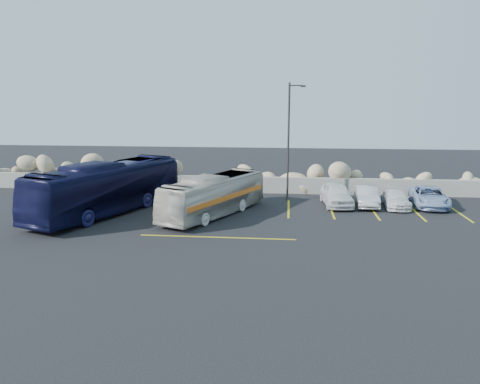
# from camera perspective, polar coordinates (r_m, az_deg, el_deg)

# --- Properties ---
(ground) EXTENTS (90.00, 90.00, 0.00)m
(ground) POSITION_cam_1_polar(r_m,az_deg,el_deg) (23.63, -0.45, -5.77)
(ground) COLOR black
(ground) RESTS_ON ground
(seawall) EXTENTS (60.00, 0.40, 1.20)m
(seawall) POSITION_cam_1_polar(r_m,az_deg,el_deg) (35.12, 1.73, 0.90)
(seawall) COLOR gray
(seawall) RESTS_ON ground
(riprap_pile) EXTENTS (54.00, 2.80, 2.60)m
(riprap_pile) POSITION_cam_1_polar(r_m,az_deg,el_deg) (36.18, 1.88, 2.34)
(riprap_pile) COLOR #9F8868
(riprap_pile) RESTS_ON ground
(parking_lines) EXTENTS (18.16, 9.36, 0.01)m
(parking_lines) POSITION_cam_1_polar(r_m,az_deg,el_deg) (28.94, 9.99, -2.73)
(parking_lines) COLOR gold
(parking_lines) RESTS_ON ground
(lamppost) EXTENTS (1.14, 0.18, 8.00)m
(lamppost) POSITION_cam_1_polar(r_m,az_deg,el_deg) (32.06, 6.02, 6.52)
(lamppost) COLOR #2E2D29
(lamppost) RESTS_ON ground
(vintage_bus) EXTENTS (5.59, 8.83, 2.45)m
(vintage_bus) POSITION_cam_1_polar(r_m,az_deg,el_deg) (28.21, -3.17, -0.40)
(vintage_bus) COLOR beige
(vintage_bus) RESTS_ON ground
(tour_coach) EXTENTS (6.56, 11.62, 3.18)m
(tour_coach) POSITION_cam_1_polar(r_m,az_deg,el_deg) (29.72, -15.85, 0.51)
(tour_coach) COLOR black
(tour_coach) RESTS_ON ground
(car_a) EXTENTS (2.13, 4.49, 1.48)m
(car_a) POSITION_cam_1_polar(r_m,az_deg,el_deg) (31.47, 11.69, -0.28)
(car_a) COLOR silver
(car_a) RESTS_ON ground
(car_b) EXTENTS (1.53, 3.95, 1.28)m
(car_b) POSITION_cam_1_polar(r_m,az_deg,el_deg) (31.83, 15.17, -0.50)
(car_b) COLOR #B2B2B7
(car_b) RESTS_ON ground
(car_c) EXTENTS (1.74, 3.84, 1.09)m
(car_c) POSITION_cam_1_polar(r_m,az_deg,el_deg) (32.03, 18.46, -0.79)
(car_c) COLOR silver
(car_c) RESTS_ON ground
(car_d) EXTENTS (2.57, 4.78, 1.27)m
(car_d) POSITION_cam_1_polar(r_m,az_deg,el_deg) (33.00, 22.07, -0.54)
(car_d) COLOR #8FA5CC
(car_d) RESTS_ON ground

